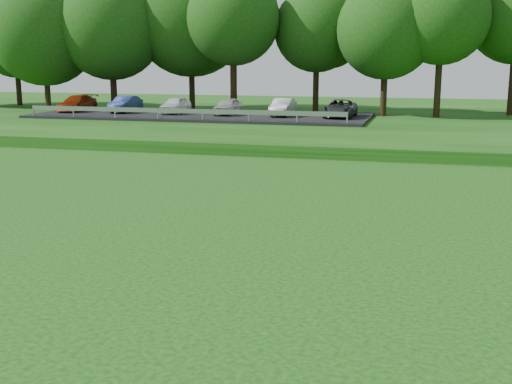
# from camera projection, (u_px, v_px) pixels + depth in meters

# --- Properties ---
(parking_lot) EXTENTS (24.00, 9.00, 1.38)m
(parking_lot) POSITION_uv_depth(u_px,v_px,m) (204.00, 110.00, 45.96)
(parking_lot) COLOR black
(parking_lot) RESTS_ON berm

